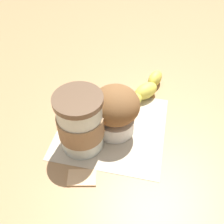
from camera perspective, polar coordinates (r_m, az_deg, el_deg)
ground_plane at (r=0.54m, az=0.00°, el=-3.32°), size 3.00×3.00×0.00m
paper_napkin at (r=0.54m, az=0.00°, el=-3.27°), size 0.23×0.23×0.00m
coffee_cup at (r=0.47m, az=-6.86°, el=-2.35°), size 0.09×0.09×0.12m
muffin at (r=0.49m, az=0.76°, el=0.46°), size 0.09×0.09×0.10m
banana at (r=0.59m, az=5.05°, el=3.95°), size 0.16×0.15×0.04m
sugar_packet at (r=0.47m, az=-6.56°, el=-13.91°), size 0.04×0.05×0.01m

